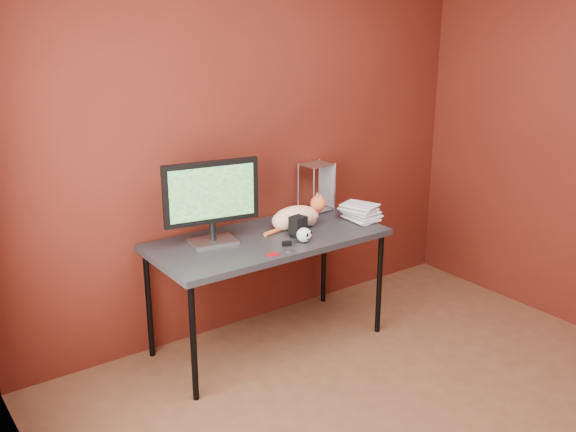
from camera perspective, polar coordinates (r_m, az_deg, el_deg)
room at (r=2.97m, az=15.46°, el=4.21°), size 3.52×3.52×2.61m
desk at (r=4.07m, az=-1.80°, el=-2.52°), size 1.50×0.70×0.75m
monitor at (r=3.88m, az=-6.81°, el=1.58°), size 0.59×0.23×0.51m
cat at (r=4.19m, az=0.78°, el=-0.06°), size 0.47×0.23×0.22m
skull_mug at (r=3.94m, az=1.45°, el=-1.69°), size 0.09×0.10×0.09m
speaker at (r=4.04m, az=0.89°, el=-0.99°), size 0.11×0.11×0.13m
book_stack at (r=4.21m, az=5.86°, el=7.06°), size 0.24×0.28×1.17m
wire_rack at (r=4.53m, az=2.55°, el=2.59°), size 0.21×0.18×0.35m
pocket_knife at (r=3.74m, az=-1.38°, el=-3.44°), size 0.07×0.04×0.01m
black_gadget at (r=3.89m, az=-0.11°, el=-2.46°), size 0.06×0.05×0.03m
washer at (r=3.80m, az=0.13°, el=-3.14°), size 0.04×0.04×0.00m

